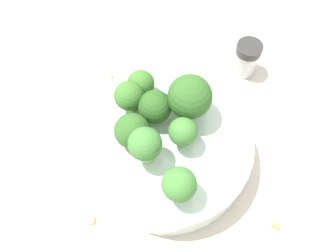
% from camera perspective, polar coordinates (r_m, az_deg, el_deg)
% --- Properties ---
extents(ground_plane, '(3.00, 3.00, 0.00)m').
position_cam_1_polar(ground_plane, '(0.45, 0.00, -5.24)').
color(ground_plane, beige).
extents(bowl, '(0.21, 0.21, 0.05)m').
position_cam_1_polar(bowl, '(0.43, 0.00, -3.83)').
color(bowl, silver).
rests_on(bowl, ground_plane).
extents(broccoli_floret_0, '(0.03, 0.03, 0.05)m').
position_cam_1_polar(broccoli_floret_0, '(0.37, 2.59, -1.12)').
color(broccoli_floret_0, '#84AD66').
rests_on(broccoli_floret_0, bowl).
extents(broccoli_floret_1, '(0.05, 0.05, 0.07)m').
position_cam_1_polar(broccoli_floret_1, '(0.39, 3.80, 4.96)').
color(broccoli_floret_1, '#8EB770').
rests_on(broccoli_floret_1, bowl).
extents(broccoli_floret_2, '(0.04, 0.04, 0.06)m').
position_cam_1_polar(broccoli_floret_2, '(0.36, -3.98, -3.37)').
color(broccoli_floret_2, '#8EB770').
rests_on(broccoli_floret_2, bowl).
extents(broccoli_floret_3, '(0.04, 0.04, 0.05)m').
position_cam_1_polar(broccoli_floret_3, '(0.40, -6.80, 5.13)').
color(broccoli_floret_3, '#8EB770').
rests_on(broccoli_floret_3, bowl).
extents(broccoli_floret_4, '(0.04, 0.04, 0.05)m').
position_cam_1_polar(broccoli_floret_4, '(0.35, 1.94, -10.20)').
color(broccoli_floret_4, '#8EB770').
rests_on(broccoli_floret_4, bowl).
extents(broccoli_floret_5, '(0.04, 0.04, 0.05)m').
position_cam_1_polar(broccoli_floret_5, '(0.38, -6.27, -0.88)').
color(broccoli_floret_5, '#7A9E5B').
rests_on(broccoli_floret_5, bowl).
extents(broccoli_floret_6, '(0.04, 0.04, 0.05)m').
position_cam_1_polar(broccoli_floret_6, '(0.39, -2.04, 3.39)').
color(broccoli_floret_6, '#7A9E5B').
rests_on(broccoli_floret_6, bowl).
extents(broccoli_floret_7, '(0.03, 0.03, 0.04)m').
position_cam_1_polar(broccoli_floret_7, '(0.42, -4.44, 7.37)').
color(broccoli_floret_7, '#84AD66').
rests_on(broccoli_floret_7, bowl).
extents(pepper_shaker, '(0.04, 0.04, 0.06)m').
position_cam_1_polar(pepper_shaker, '(0.52, 13.47, 11.40)').
color(pepper_shaker, '#B2B7BC').
rests_on(pepper_shaker, ground_plane).
extents(almond_crumb_0, '(0.01, 0.01, 0.01)m').
position_cam_1_polar(almond_crumb_0, '(0.44, 18.37, -16.10)').
color(almond_crumb_0, '#AD7F4C').
rests_on(almond_crumb_0, ground_plane).
extents(almond_crumb_1, '(0.01, 0.01, 0.01)m').
position_cam_1_polar(almond_crumb_1, '(0.52, -9.92, 8.72)').
color(almond_crumb_1, tan).
rests_on(almond_crumb_1, ground_plane).
extents(almond_crumb_4, '(0.01, 0.01, 0.01)m').
position_cam_1_polar(almond_crumb_4, '(0.43, -13.19, -15.66)').
color(almond_crumb_4, tan).
rests_on(almond_crumb_4, ground_plane).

